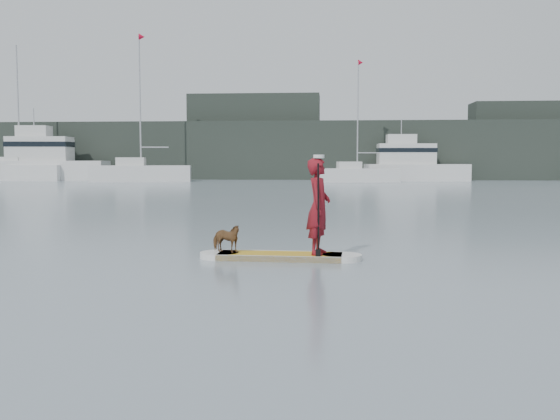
# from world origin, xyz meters

# --- Properties ---
(ground) EXTENTS (140.00, 140.00, 0.00)m
(ground) POSITION_xyz_m (0.00, 0.00, 0.00)
(ground) COLOR slate
(ground) RESTS_ON ground
(paddleboard) EXTENTS (3.30, 0.91, 0.12)m
(paddleboard) POSITION_xyz_m (-2.85, -0.95, 0.06)
(paddleboard) COLOR gold
(paddleboard) RESTS_ON ground
(paddler) EXTENTS (0.56, 0.76, 1.92)m
(paddler) POSITION_xyz_m (-2.08, -0.99, 1.08)
(paddler) COLOR maroon
(paddler) RESTS_ON paddleboard
(white_cap) EXTENTS (0.22, 0.22, 0.07)m
(white_cap) POSITION_xyz_m (-2.08, -0.99, 2.07)
(white_cap) COLOR silver
(white_cap) RESTS_ON paddler
(dog) EXTENTS (0.75, 0.54, 0.58)m
(dog) POSITION_xyz_m (-3.97, -0.91, 0.41)
(dog) COLOR brown
(dog) RESTS_ON paddleboard
(paddle) EXTENTS (0.10, 0.30, 2.00)m
(paddle) POSITION_xyz_m (-2.08, -1.30, 0.80)
(paddle) COLOR black
(paddle) RESTS_ON ground
(sailboat_a) EXTENTS (9.16, 3.23, 13.14)m
(sailboat_a) POSITION_xyz_m (-32.37, 45.84, 0.92)
(sailboat_a) COLOR silver
(sailboat_a) RESTS_ON ground
(sailboat_b) EXTENTS (9.57, 4.42, 13.69)m
(sailboat_b) POSITION_xyz_m (-19.64, 44.07, 0.95)
(sailboat_b) COLOR silver
(sailboat_b) RESTS_ON ground
(sailboat_d) EXTENTS (7.74, 3.41, 11.01)m
(sailboat_d) POSITION_xyz_m (0.57, 43.89, 0.79)
(sailboat_d) COLOR silver
(sailboat_d) RESTS_ON ground
(motor_yacht_a) EXTENTS (9.97, 3.48, 5.91)m
(motor_yacht_a) POSITION_xyz_m (6.04, 47.88, 1.66)
(motor_yacht_a) COLOR silver
(motor_yacht_a) RESTS_ON ground
(motor_yacht_b) EXTENTS (11.08, 4.70, 7.11)m
(motor_yacht_b) POSITION_xyz_m (-29.93, 46.60, 2.00)
(motor_yacht_b) COLOR silver
(motor_yacht_b) RESTS_ON ground
(shore_mass) EXTENTS (90.00, 6.00, 6.00)m
(shore_mass) POSITION_xyz_m (0.00, 53.00, 3.00)
(shore_mass) COLOR black
(shore_mass) RESTS_ON ground
(shore_building_west) EXTENTS (14.00, 4.00, 9.00)m
(shore_building_west) POSITION_xyz_m (-10.00, 54.00, 4.50)
(shore_building_west) COLOR black
(shore_building_west) RESTS_ON ground
(shore_building_east) EXTENTS (10.00, 4.00, 8.00)m
(shore_building_east) POSITION_xyz_m (18.00, 54.00, 4.00)
(shore_building_east) COLOR black
(shore_building_east) RESTS_ON ground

